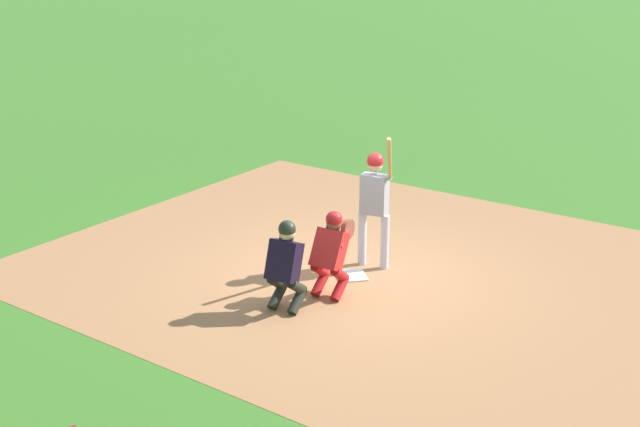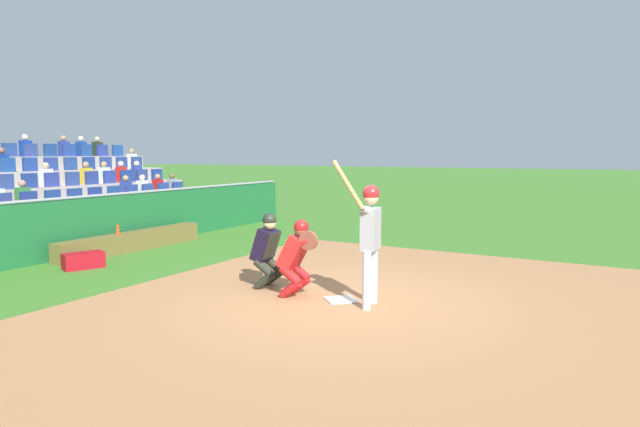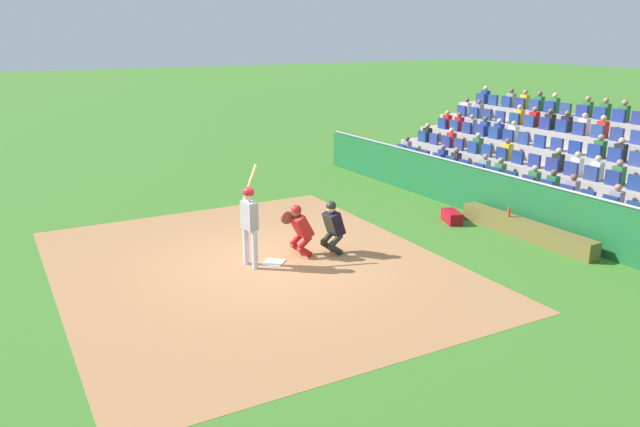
# 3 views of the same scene
# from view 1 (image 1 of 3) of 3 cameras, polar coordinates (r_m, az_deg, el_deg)

# --- Properties ---
(ground_plane) EXTENTS (160.00, 160.00, 0.00)m
(ground_plane) POSITION_cam_1_polar(r_m,az_deg,el_deg) (12.38, 2.18, -4.42)
(ground_plane) COLOR #3C7326
(infield_dirt_patch) EXTENTS (10.07, 8.40, 0.01)m
(infield_dirt_patch) POSITION_cam_1_polar(r_m,az_deg,el_deg) (12.77, 3.37, -3.66)
(infield_dirt_patch) COLOR #A87248
(infield_dirt_patch) RESTS_ON ground_plane
(home_plate_marker) EXTENTS (0.62, 0.62, 0.02)m
(home_plate_marker) POSITION_cam_1_polar(r_m,az_deg,el_deg) (12.37, 2.18, -4.35)
(home_plate_marker) COLOR white
(home_plate_marker) RESTS_ON infield_dirt_patch
(batter_at_plate) EXTENTS (0.74, 0.57, 2.20)m
(batter_at_plate) POSITION_cam_1_polar(r_m,az_deg,el_deg) (12.35, 3.86, 1.15)
(batter_at_plate) COLOR silver
(batter_at_plate) RESTS_ON ground_plane
(catcher_crouching) EXTENTS (0.48, 0.73, 1.27)m
(catcher_crouching) POSITION_cam_1_polar(r_m,az_deg,el_deg) (11.48, 0.84, -2.52)
(catcher_crouching) COLOR #B3191A
(catcher_crouching) RESTS_ON ground_plane
(home_plate_umpire) EXTENTS (0.49, 0.49, 1.31)m
(home_plate_umpire) POSITION_cam_1_polar(r_m,az_deg,el_deg) (11.06, -2.40, -3.40)
(home_plate_umpire) COLOR #25291E
(home_plate_umpire) RESTS_ON ground_plane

